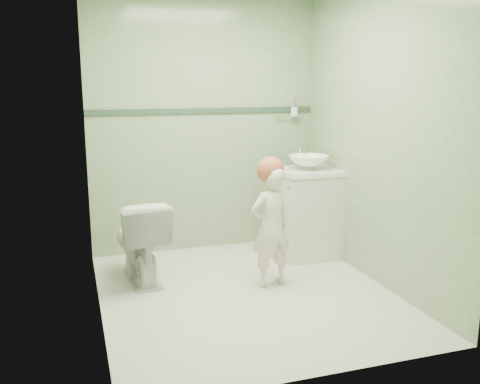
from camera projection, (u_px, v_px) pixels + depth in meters
name	position (u px, v px, depth m)	size (l,w,h in m)	color
ground	(246.00, 293.00, 4.12)	(2.50, 2.50, 0.00)	silver
room_shell	(246.00, 140.00, 3.87)	(2.50, 2.54, 2.40)	gray
trim_stripe	(205.00, 111.00, 4.99)	(2.20, 0.02, 0.05)	#2C4632
vanity	(307.00, 214.00, 4.94)	(0.52, 0.50, 0.80)	beige
counter	(308.00, 171.00, 4.85)	(0.54, 0.52, 0.04)	white
basin	(308.00, 162.00, 4.84)	(0.37, 0.37, 0.13)	white
faucet	(300.00, 151.00, 4.99)	(0.03, 0.13, 0.18)	silver
cup_holder	(294.00, 112.00, 5.21)	(0.26, 0.07, 0.21)	silver
toilet	(140.00, 240.00, 4.32)	(0.39, 0.68, 0.70)	white
toddler	(271.00, 227.00, 4.19)	(0.36, 0.23, 0.98)	white
hair_cap	(270.00, 170.00, 4.12)	(0.22, 0.22, 0.22)	#9E5437
teal_toothbrush	(288.00, 188.00, 4.05)	(0.11, 0.14, 0.08)	#158E72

